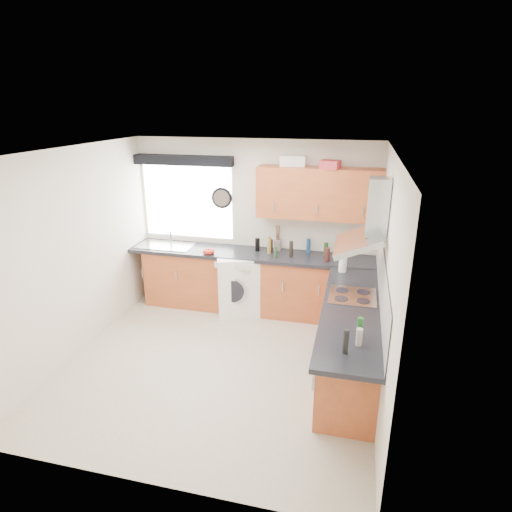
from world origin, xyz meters
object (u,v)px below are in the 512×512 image
(washing_machine, at_px, (238,283))
(oven, at_px, (349,335))
(upper_cabinets, at_px, (319,193))
(extractor_hood, at_px, (368,223))

(washing_machine, bearing_deg, oven, -53.52)
(washing_machine, bearing_deg, upper_cabinets, -8.27)
(oven, height_order, washing_machine, washing_machine)
(oven, bearing_deg, extractor_hood, -0.00)
(extractor_hood, xyz_separation_m, upper_cabinets, (-0.65, 1.33, 0.03))
(upper_cabinets, height_order, washing_machine, upper_cabinets)
(oven, relative_size, upper_cabinets, 0.50)
(upper_cabinets, xyz_separation_m, washing_machine, (-1.10, -0.23, -1.35))
(oven, xyz_separation_m, upper_cabinets, (-0.55, 1.32, 1.38))
(extractor_hood, relative_size, washing_machine, 0.87)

